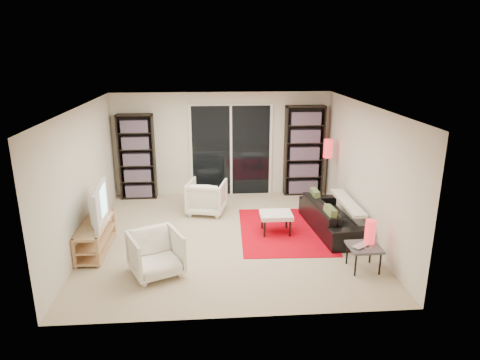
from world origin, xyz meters
The scene contains 20 objects.
floor centered at (0.00, 0.00, 0.00)m, with size 5.00×5.00×0.00m, color #C7B493.
wall_back centered at (0.00, 2.50, 1.20)m, with size 5.00×0.02×2.40m, color beige.
wall_front centered at (0.00, -2.50, 1.20)m, with size 5.00×0.02×2.40m, color beige.
wall_left centered at (-2.50, 0.00, 1.20)m, with size 0.02×5.00×2.40m, color beige.
wall_right centered at (2.50, 0.00, 1.20)m, with size 0.02×5.00×2.40m, color beige.
ceiling centered at (0.00, 0.00, 2.40)m, with size 5.00×5.00×0.02m, color white.
sliding_door centered at (0.20, 2.46, 1.05)m, with size 1.92×0.08×2.16m.
bookshelf_left centered at (-1.95, 2.33, 0.98)m, with size 0.80×0.30×1.95m.
bookshelf_right centered at (1.90, 2.33, 1.05)m, with size 0.90×0.30×2.10m.
tv_stand centered at (-2.28, -0.40, 0.26)m, with size 0.42×1.32×0.50m.
tv centered at (-2.26, -0.40, 0.83)m, with size 1.14×0.15×0.65m, color black.
rug centered at (1.09, 0.18, 0.01)m, with size 1.67×2.26×0.01m, color red.
sofa centered at (2.00, 0.14, 0.28)m, with size 1.91×0.75×0.56m, color black.
armchair_back centered at (-0.38, 1.25, 0.35)m, with size 0.75×0.77×0.70m, color white.
armchair_front centered at (-1.16, -1.28, 0.34)m, with size 0.73×0.75×0.68m, color white.
ottoman centered at (0.91, 0.10, 0.35)m, with size 0.60×0.49×0.40m.
side_table centered at (2.07, -1.37, 0.36)m, with size 0.49×0.49×0.40m.
laptop centered at (2.05, -1.42, 0.41)m, with size 0.34×0.22×0.03m, color silver.
table_lamp centered at (2.18, -1.27, 0.59)m, with size 0.17×0.17×0.38m, color red.
floor_lamp centered at (2.25, 1.58, 1.13)m, with size 0.22×0.22×1.47m.
Camera 1 is at (-0.31, -7.26, 3.34)m, focal length 32.00 mm.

